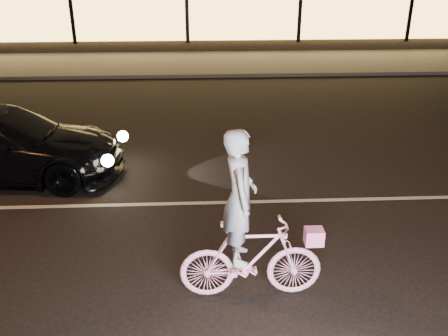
{
  "coord_description": "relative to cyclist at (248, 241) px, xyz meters",
  "views": [
    {
      "loc": [
        0.44,
        -5.7,
        4.11
      ],
      "look_at": [
        0.76,
        0.6,
        1.29
      ],
      "focal_mm": 40.0,
      "sensor_mm": 36.0,
      "label": 1
    }
  ],
  "objects": [
    {
      "name": "ground",
      "position": [
        -1.0,
        0.52,
        -0.8
      ],
      "size": [
        90.0,
        90.0,
        0.0
      ],
      "primitive_type": "plane",
      "color": "black",
      "rests_on": "ground"
    },
    {
      "name": "lane_stripe_far",
      "position": [
        -1.0,
        2.52,
        -0.8
      ],
      "size": [
        60.0,
        0.1,
        0.01
      ],
      "primitive_type": "cube",
      "color": "gray",
      "rests_on": "ground"
    },
    {
      "name": "sidewalk",
      "position": [
        -1.0,
        13.52,
        -0.74
      ],
      "size": [
        30.0,
        4.0,
        0.12
      ],
      "primitive_type": "cube",
      "color": "#383533",
      "rests_on": "ground"
    },
    {
      "name": "cyclist",
      "position": [
        0.0,
        0.0,
        0.0
      ],
      "size": [
        1.79,
        0.62,
        2.26
      ],
      "rotation": [
        0.0,
        0.0,
        1.57
      ],
      "color": "#ED45A6",
      "rests_on": "ground"
    }
  ]
}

